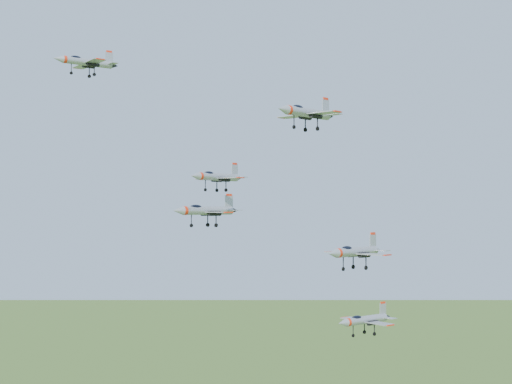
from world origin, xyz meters
TOP-DOWN VIEW (x-y plane):
  - jet_lead at (-14.13, 16.07)m, footprint 11.51×9.44m
  - jet_left_high at (2.16, 0.97)m, footprint 11.62×9.78m
  - jet_right_high at (2.49, -21.27)m, footprint 12.00×10.07m
  - jet_left_low at (3.24, 6.03)m, footprint 13.53×11.18m
  - jet_right_low at (19.75, -12.81)m, footprint 14.05×11.78m
  - jet_trail at (27.89, -6.74)m, footprint 13.08×10.77m

SIDE VIEW (x-z plane):
  - jet_trail at x=27.89m, z-range 108.93..112.43m
  - jet_right_low at x=19.75m, z-range 121.29..125.05m
  - jet_left_low at x=3.24m, z-range 127.98..131.60m
  - jet_left_high at x=2.16m, z-range 133.73..136.85m
  - jet_right_high at x=2.49m, z-range 141.80..145.02m
  - jet_lead at x=-14.13m, z-range 153.07..156.16m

